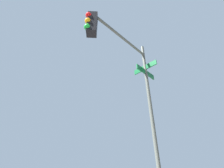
{
  "coord_description": "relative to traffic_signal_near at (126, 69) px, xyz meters",
  "views": [
    {
      "loc": [
        -5.96,
        -2.27,
        1.54
      ],
      "look_at": [
        -6.2,
        -6.49,
        3.96
      ],
      "focal_mm": 23.53,
      "sensor_mm": 36.0,
      "label": 1
    }
  ],
  "objects": [
    {
      "name": "traffic_signal_near",
      "position": [
        0.0,
        0.0,
        0.0
      ],
      "size": [
        2.58,
        2.28,
        5.98
      ],
      "color": "#474C47",
      "rests_on": "ground_plane"
    }
  ]
}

